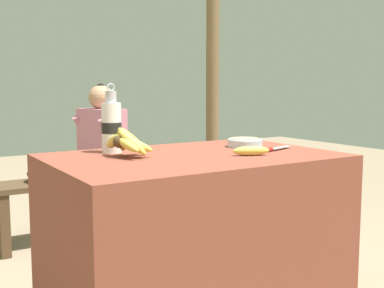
# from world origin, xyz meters

# --- Properties ---
(market_counter) EXTENTS (1.23, 0.82, 0.78)m
(market_counter) POSITION_xyz_m (0.00, 0.00, 0.39)
(market_counter) COLOR brown
(market_counter) RESTS_ON ground_plane
(banana_bunch_ripe) EXTENTS (0.17, 0.25, 0.14)m
(banana_bunch_ripe) POSITION_xyz_m (-0.28, 0.09, 0.85)
(banana_bunch_ripe) COLOR #4C381E
(banana_bunch_ripe) RESTS_ON market_counter
(serving_bowl) EXTENTS (0.17, 0.17, 0.04)m
(serving_bowl) POSITION_xyz_m (0.36, 0.10, 0.80)
(serving_bowl) COLOR silver
(serving_bowl) RESTS_ON market_counter
(water_bottle) EXTENTS (0.09, 0.09, 0.31)m
(water_bottle) POSITION_xyz_m (-0.28, 0.25, 0.90)
(water_bottle) COLOR white
(water_bottle) RESTS_ON market_counter
(loose_banana_front) EXTENTS (0.17, 0.10, 0.04)m
(loose_banana_front) POSITION_xyz_m (0.19, -0.16, 0.80)
(loose_banana_front) COLOR #E0C64C
(loose_banana_front) RESTS_ON market_counter
(knife) EXTENTS (0.22, 0.09, 0.02)m
(knife) POSITION_xyz_m (0.38, -0.09, 0.79)
(knife) COLOR #BCBCC1
(knife) RESTS_ON market_counter
(wooden_bench) EXTENTS (1.33, 0.32, 0.44)m
(wooden_bench) POSITION_xyz_m (0.01, 1.47, 0.36)
(wooden_bench) COLOR #4C3823
(wooden_bench) RESTS_ON ground_plane
(seated_vendor) EXTENTS (0.45, 0.42, 1.10)m
(seated_vendor) POSITION_xyz_m (0.09, 1.42, 0.63)
(seated_vendor) COLOR #564C60
(seated_vendor) RESTS_ON ground_plane
(banana_bunch_green) EXTENTS (0.14, 0.26, 0.12)m
(banana_bunch_green) POSITION_xyz_m (-0.33, 1.47, 0.50)
(banana_bunch_green) COLOR #4C381E
(banana_bunch_green) RESTS_ON wooden_bench
(support_post_far) EXTENTS (0.12, 0.12, 2.28)m
(support_post_far) POSITION_xyz_m (1.35, 1.82, 1.14)
(support_post_far) COLOR brown
(support_post_far) RESTS_ON ground_plane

